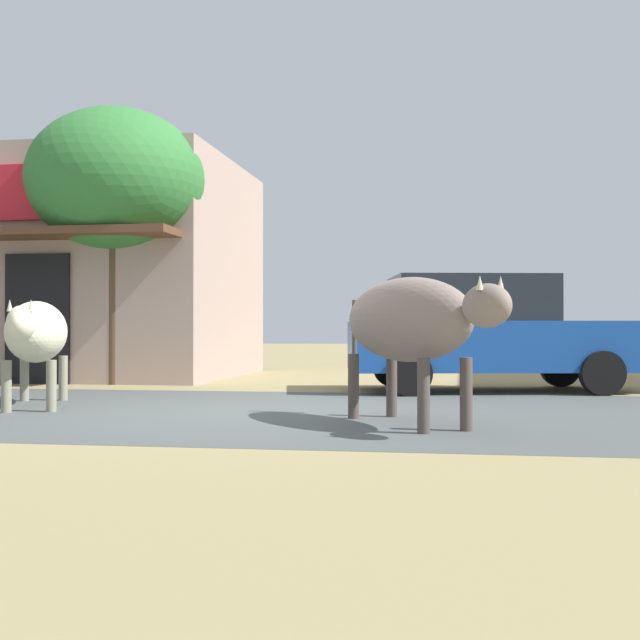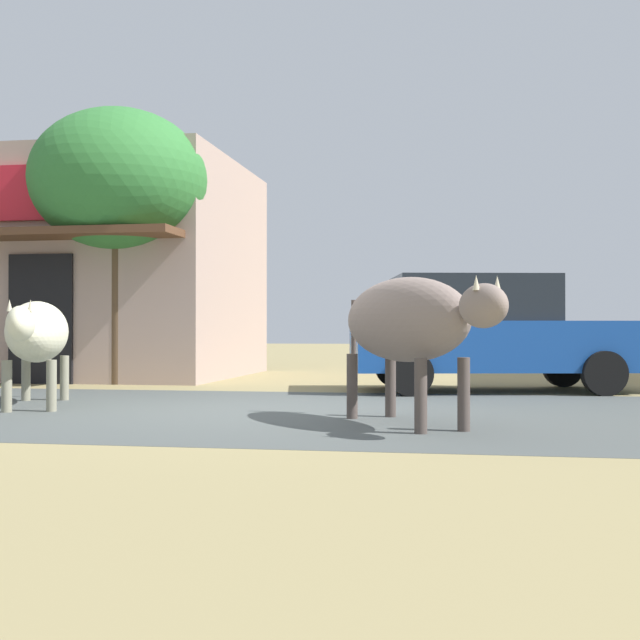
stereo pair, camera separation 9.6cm
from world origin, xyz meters
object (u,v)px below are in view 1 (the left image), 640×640
object	(u,v)px
cow_near_brown	(36,333)
cow_far_dark	(410,321)
parked_hatchback_car	(484,332)
roadside_tree	(116,181)

from	to	relation	value
cow_near_brown	cow_far_dark	size ratio (longest dim) A/B	1.17
parked_hatchback_car	cow_near_brown	world-z (taller)	parked_hatchback_car
roadside_tree	cow_far_dark	size ratio (longest dim) A/B	1.86
parked_hatchback_car	cow_near_brown	bearing A→B (deg)	-147.04
roadside_tree	cow_near_brown	size ratio (longest dim) A/B	1.59
roadside_tree	parked_hatchback_car	size ratio (longest dim) A/B	1.04
parked_hatchback_car	cow_far_dark	size ratio (longest dim) A/B	1.79
cow_near_brown	roadside_tree	bearing A→B (deg)	99.88
parked_hatchback_car	cow_far_dark	distance (m)	4.59
cow_far_dark	cow_near_brown	bearing A→B (deg)	164.64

